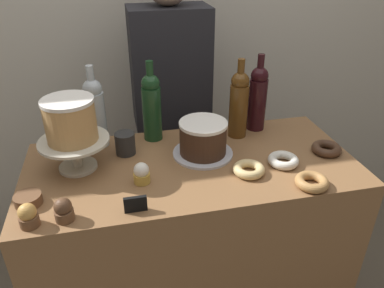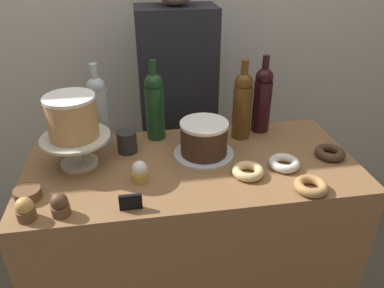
% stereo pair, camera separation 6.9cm
% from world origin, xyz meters
% --- Properties ---
extents(back_wall, '(6.00, 0.05, 2.60)m').
position_xyz_m(back_wall, '(0.00, 0.86, 1.30)').
color(back_wall, beige).
rests_on(back_wall, ground_plane).
extents(display_counter, '(1.21, 0.57, 0.93)m').
position_xyz_m(display_counter, '(0.00, 0.00, 0.47)').
color(display_counter, brown).
rests_on(display_counter, ground_plane).
extents(cake_stand_pedestal, '(0.24, 0.24, 0.12)m').
position_xyz_m(cake_stand_pedestal, '(-0.41, 0.06, 1.01)').
color(cake_stand_pedestal, beige).
rests_on(cake_stand_pedestal, display_counter).
extents(white_layer_cake, '(0.17, 0.17, 0.15)m').
position_xyz_m(white_layer_cake, '(-0.41, 0.06, 1.12)').
color(white_layer_cake, tan).
rests_on(white_layer_cake, cake_stand_pedestal).
extents(silver_serving_platter, '(0.23, 0.23, 0.01)m').
position_xyz_m(silver_serving_platter, '(0.05, 0.05, 0.94)').
color(silver_serving_platter, silver).
rests_on(silver_serving_platter, display_counter).
extents(chocolate_round_cake, '(0.18, 0.18, 0.13)m').
position_xyz_m(chocolate_round_cake, '(0.05, 0.05, 1.00)').
color(chocolate_round_cake, '#3D2619').
rests_on(chocolate_round_cake, silver_serving_platter).
extents(wine_bottle_amber, '(0.08, 0.08, 0.33)m').
position_xyz_m(wine_bottle_amber, '(0.23, 0.18, 1.07)').
color(wine_bottle_amber, '#5B3814').
rests_on(wine_bottle_amber, display_counter).
extents(wine_bottle_clear, '(0.08, 0.08, 0.33)m').
position_xyz_m(wine_bottle_clear, '(-0.33, 0.22, 1.07)').
color(wine_bottle_clear, '#B2BCC1').
rests_on(wine_bottle_clear, display_counter).
extents(wine_bottle_green, '(0.08, 0.08, 0.33)m').
position_xyz_m(wine_bottle_green, '(-0.11, 0.23, 1.07)').
color(wine_bottle_green, '#193D1E').
rests_on(wine_bottle_green, display_counter).
extents(wine_bottle_dark_red, '(0.08, 0.08, 0.33)m').
position_xyz_m(wine_bottle_dark_red, '(0.33, 0.22, 1.07)').
color(wine_bottle_dark_red, black).
rests_on(wine_bottle_dark_red, display_counter).
extents(cupcake_caramel, '(0.06, 0.06, 0.07)m').
position_xyz_m(cupcake_caramel, '(-0.53, -0.23, 0.97)').
color(cupcake_caramel, brown).
rests_on(cupcake_caramel, display_counter).
extents(cupcake_vanilla, '(0.06, 0.06, 0.07)m').
position_xyz_m(cupcake_vanilla, '(-0.19, -0.08, 0.97)').
color(cupcake_vanilla, gold).
rests_on(cupcake_vanilla, display_counter).
extents(cupcake_chocolate, '(0.06, 0.06, 0.07)m').
position_xyz_m(cupcake_chocolate, '(-0.43, -0.22, 0.97)').
color(cupcake_chocolate, brown).
rests_on(cupcake_chocolate, display_counter).
extents(donut_glazed, '(0.11, 0.11, 0.03)m').
position_xyz_m(donut_glazed, '(0.18, -0.11, 0.95)').
color(donut_glazed, '#E0C17F').
rests_on(donut_glazed, display_counter).
extents(donut_chocolate, '(0.11, 0.11, 0.03)m').
position_xyz_m(donut_chocolate, '(0.52, -0.04, 0.95)').
color(donut_chocolate, '#472D1E').
rests_on(donut_chocolate, display_counter).
extents(donut_sugar, '(0.11, 0.11, 0.03)m').
position_xyz_m(donut_sugar, '(0.32, -0.08, 0.95)').
color(donut_sugar, silver).
rests_on(donut_sugar, display_counter).
extents(donut_maple, '(0.11, 0.11, 0.03)m').
position_xyz_m(donut_maple, '(0.36, -0.23, 0.95)').
color(donut_maple, '#B27F47').
rests_on(donut_maple, display_counter).
extents(cookie_stack, '(0.08, 0.08, 0.03)m').
position_xyz_m(cookie_stack, '(-0.55, -0.12, 0.95)').
color(cookie_stack, brown).
rests_on(cookie_stack, display_counter).
extents(price_sign_chalkboard, '(0.07, 0.01, 0.05)m').
position_xyz_m(price_sign_chalkboard, '(-0.23, -0.23, 0.96)').
color(price_sign_chalkboard, black).
rests_on(price_sign_chalkboard, display_counter).
extents(coffee_cup_ceramic, '(0.08, 0.08, 0.08)m').
position_xyz_m(coffee_cup_ceramic, '(-0.23, 0.13, 0.97)').
color(coffee_cup_ceramic, '#282828').
rests_on(coffee_cup_ceramic, display_counter).
extents(barista_figure, '(0.36, 0.22, 1.60)m').
position_xyz_m(barista_figure, '(0.02, 0.54, 0.84)').
color(barista_figure, black).
rests_on(barista_figure, ground_plane).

